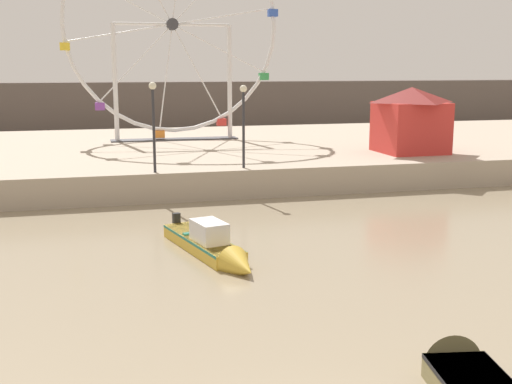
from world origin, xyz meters
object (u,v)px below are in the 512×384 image
carnival_booth_red_striped (411,119)px  motorboat_olive_wood (471,384)px  ferris_wheel_white_frame (172,28)px  promenade_lamp_near (243,114)px  promenade_lamp_far (153,114)px  motorboat_mustard_yellow (213,247)px

carnival_booth_red_striped → motorboat_olive_wood: bearing=-115.9°
ferris_wheel_white_frame → carnival_booth_red_striped: ferris_wheel_white_frame is taller
carnival_booth_red_striped → promenade_lamp_near: promenade_lamp_near is taller
ferris_wheel_white_frame → promenade_lamp_far: bearing=-101.3°
carnival_booth_red_striped → promenade_lamp_near: bearing=-163.9°
motorboat_mustard_yellow → motorboat_olive_wood: bearing=2.8°
motorboat_mustard_yellow → promenade_lamp_far: promenade_lamp_far is taller
promenade_lamp_near → promenade_lamp_far: (-3.97, -0.28, 0.09)m
promenade_lamp_near → promenade_lamp_far: size_ratio=0.96×
motorboat_olive_wood → promenade_lamp_near: (0.30, 18.63, 3.45)m
carnival_booth_red_striped → motorboat_mustard_yellow: bearing=-137.9°
ferris_wheel_white_frame → promenade_lamp_near: bearing=-82.8°
motorboat_olive_wood → carnival_booth_red_striped: size_ratio=1.16×
motorboat_olive_wood → ferris_wheel_white_frame: 31.61m
motorboat_mustard_yellow → carnival_booth_red_striped: bearing=119.8°
motorboat_olive_wood → carnival_booth_red_striped: 24.00m
motorboat_olive_wood → promenade_lamp_near: 18.95m
ferris_wheel_white_frame → promenade_lamp_far: (-2.45, -12.27, -4.21)m
ferris_wheel_white_frame → promenade_lamp_near: 12.83m
motorboat_olive_wood → promenade_lamp_far: promenade_lamp_far is taller
motorboat_olive_wood → ferris_wheel_white_frame: bearing=12.1°
motorboat_mustard_yellow → promenade_lamp_far: bearing=172.3°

